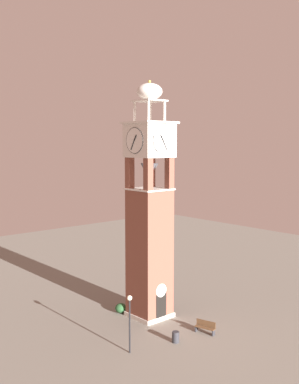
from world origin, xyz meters
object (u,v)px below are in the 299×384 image
at_px(trash_bin, 176,337).
at_px(park_bench, 205,327).
at_px(lamp_post, 130,313).
at_px(clock_tower, 150,219).

bearing_deg(trash_bin, park_bench, -6.69).
height_order(park_bench, trash_bin, park_bench).
height_order(lamp_post, trash_bin, lamp_post).
height_order(clock_tower, lamp_post, clock_tower).
bearing_deg(lamp_post, trash_bin, -14.41).
xyz_separation_m(lamp_post, trash_bin, (3.55, -0.91, -2.41)).
bearing_deg(park_bench, trash_bin, 173.31).
bearing_deg(trash_bin, clock_tower, 68.90).
distance_m(clock_tower, lamp_post, 8.76).
xyz_separation_m(clock_tower, trash_bin, (-1.97, -5.09, -7.79)).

